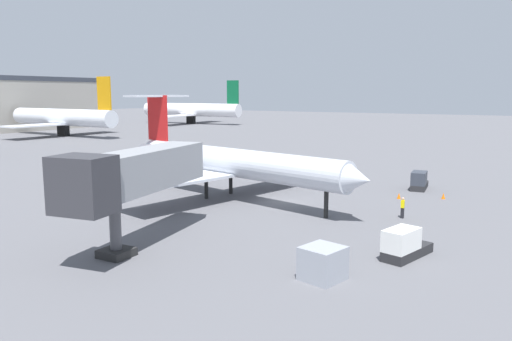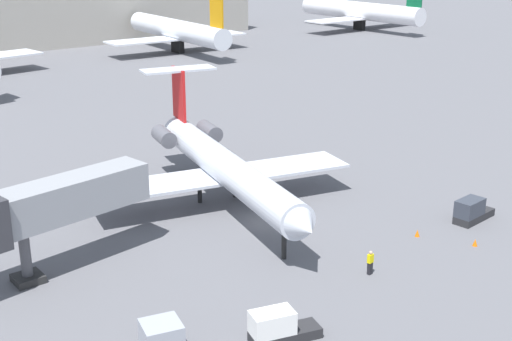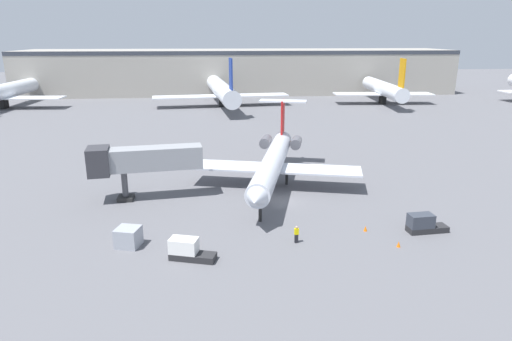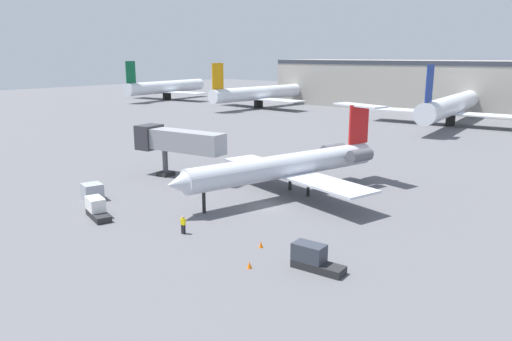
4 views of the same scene
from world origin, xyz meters
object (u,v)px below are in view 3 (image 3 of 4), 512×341
baggage_tug_trailing (424,224)px  regional_jet (274,160)px  baggage_tug_lead (188,250)px  parked_airliner_west_mid (2,92)px  parked_airliner_east_mid (384,89)px  cargo_container_uld (128,237)px  traffic_cone_near (399,244)px  jet_bridge (138,160)px  traffic_cone_mid (365,228)px  ground_crew_marshaller (296,234)px  parked_airliner_centre (221,90)px

baggage_tug_trailing → regional_jet: bearing=130.8°
baggage_tug_lead → parked_airliner_west_mid: (-53.42, 87.95, 3.46)m
parked_airliner_east_mid → cargo_container_uld: bearing=-122.9°
cargo_container_uld → traffic_cone_near: bearing=-5.2°
baggage_tug_trailing → traffic_cone_near: (-3.67, -2.97, -0.56)m
jet_bridge → traffic_cone_mid: jet_bridge is taller
cargo_container_uld → traffic_cone_mid: size_ratio=4.56×
ground_crew_marshaller → baggage_tug_trailing: (12.93, 1.30, -0.02)m
baggage_tug_lead → jet_bridge: bearing=112.8°
ground_crew_marshaller → parked_airliner_centre: parked_airliner_centre is taller
traffic_cone_mid → jet_bridge: bearing=154.8°
cargo_container_uld → parked_airliner_centre: size_ratio=0.06×
ground_crew_marshaller → parked_airliner_centre: bearing=94.1°
regional_jet → ground_crew_marshaller: (0.16, -16.48, -2.68)m
ground_crew_marshaller → parked_airliner_west_mid: bearing=126.5°
traffic_cone_mid → parked_airliner_centre: bearing=99.2°
parked_airliner_centre → cargo_container_uld: bearing=-96.4°
ground_crew_marshaller → parked_airliner_east_mid: parked_airliner_east_mid is taller
regional_jet → parked_airliner_east_mid: parked_airliner_east_mid is taller
cargo_container_uld → parked_airliner_east_mid: bearing=57.1°
jet_bridge → traffic_cone_mid: (23.82, -11.20, -4.53)m
jet_bridge → traffic_cone_near: jet_bridge is taller
jet_bridge → traffic_cone_mid: 26.71m
regional_jet → baggage_tug_lead: (-9.80, -18.87, -2.70)m
baggage_tug_lead → parked_airliner_centre: 87.29m
traffic_cone_near → traffic_cone_mid: bearing=117.8°
jet_bridge → parked_airliner_west_mid: (-46.87, 72.36, -0.51)m
ground_crew_marshaller → traffic_cone_mid: bearing=15.4°
parked_airliner_west_mid → parked_airliner_centre: size_ratio=0.84×
baggage_tug_trailing → parked_airliner_east_mid: bearing=72.6°
regional_jet → parked_airliner_east_mid: (39.42, 69.00, 0.66)m
traffic_cone_mid → parked_airliner_east_mid: (31.94, 83.47, 3.92)m
traffic_cone_near → cargo_container_uld: bearing=174.8°
parked_airliner_centre → traffic_cone_mid: bearing=-80.8°
baggage_tug_trailing → parked_airliner_east_mid: parked_airliner_east_mid is taller
ground_crew_marshaller → cargo_container_uld: 15.58m
baggage_tug_lead → baggage_tug_trailing: same height
ground_crew_marshaller → parked_airliner_west_mid: parked_airliner_west_mid is taller
regional_jet → cargo_container_uld: regional_jet is taller
parked_airliner_west_mid → ground_crew_marshaller: bearing=-53.5°
ground_crew_marshaller → traffic_cone_near: 9.42m
jet_bridge → ground_crew_marshaller: bearing=-38.7°
traffic_cone_near → parked_airliner_west_mid: 113.58m
regional_jet → parked_airliner_east_mid: bearing=60.3°
regional_jet → parked_airliner_west_mid: (-63.22, 69.08, 0.76)m
cargo_container_uld → parked_airliner_centre: parked_airliner_centre is taller
traffic_cone_near → parked_airliner_west_mid: (-72.64, 87.23, 4.02)m
parked_airliner_centre → traffic_cone_near: bearing=-79.9°
traffic_cone_mid → baggage_tug_lead: bearing=-165.7°
cargo_container_uld → regional_jet: bearing=45.9°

